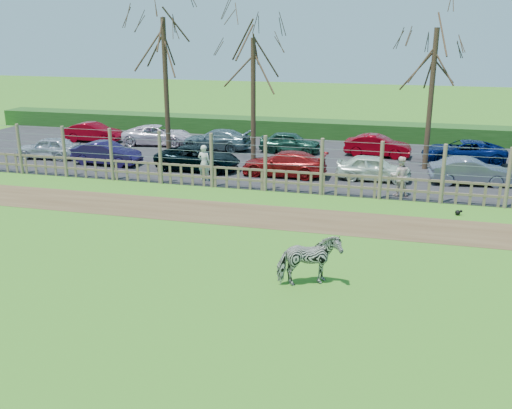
% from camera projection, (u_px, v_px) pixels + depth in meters
% --- Properties ---
extents(ground, '(120.00, 120.00, 0.00)m').
position_uv_depth(ground, '(206.00, 258.00, 18.12)').
color(ground, '#50A028').
rests_on(ground, ground).
extents(dirt_strip, '(34.00, 2.80, 0.01)m').
position_uv_depth(dirt_strip, '(244.00, 215.00, 22.27)').
color(dirt_strip, brown).
rests_on(dirt_strip, ground).
extents(asphalt, '(44.00, 13.00, 0.04)m').
position_uv_depth(asphalt, '(293.00, 159.00, 31.51)').
color(asphalt, '#232326').
rests_on(asphalt, ground).
extents(hedge, '(46.00, 2.00, 1.10)m').
position_uv_depth(hedge, '(313.00, 129.00, 37.82)').
color(hedge, '#1E4716').
rests_on(hedge, ground).
extents(fence, '(30.16, 0.16, 2.50)m').
position_uv_depth(fence, '(265.00, 173.00, 25.27)').
color(fence, brown).
rests_on(fence, ground).
extents(tree_left, '(4.80, 4.80, 7.88)m').
position_uv_depth(tree_left, '(165.00, 55.00, 29.55)').
color(tree_left, '#3D2B1E').
rests_on(tree_left, ground).
extents(tree_mid, '(4.80, 4.80, 6.83)m').
position_uv_depth(tree_mid, '(253.00, 70.00, 29.62)').
color(tree_mid, '#3D2B1E').
rests_on(tree_mid, ground).
extents(tree_right, '(4.80, 4.80, 7.35)m').
position_uv_depth(tree_right, '(434.00, 65.00, 27.82)').
color(tree_right, '#3D2B1E').
rests_on(tree_right, ground).
extents(zebra, '(1.93, 1.51, 1.49)m').
position_uv_depth(zebra, '(309.00, 261.00, 16.00)').
color(zebra, gray).
rests_on(zebra, ground).
extents(visitor_a, '(0.68, 0.49, 1.72)m').
position_uv_depth(visitor_a, '(204.00, 163.00, 26.78)').
color(visitor_a, beige).
rests_on(visitor_a, asphalt).
extents(visitor_b, '(0.90, 0.73, 1.72)m').
position_uv_depth(visitor_b, '(400.00, 176.00, 24.41)').
color(visitor_b, beige).
rests_on(visitor_b, asphalt).
extents(crow, '(0.27, 0.20, 0.22)m').
position_uv_depth(crow, '(458.00, 212.00, 22.19)').
color(crow, black).
rests_on(crow, ground).
extents(car_0, '(3.63, 1.71, 1.20)m').
position_uv_depth(car_0, '(49.00, 148.00, 31.51)').
color(car_0, '#ACB1BE').
rests_on(car_0, asphalt).
extents(car_1, '(3.68, 1.39, 1.20)m').
position_uv_depth(car_1, '(107.00, 153.00, 30.09)').
color(car_1, '#1B1340').
rests_on(car_1, asphalt).
extents(car_2, '(4.37, 2.11, 1.20)m').
position_uv_depth(car_2, '(198.00, 158.00, 28.96)').
color(car_2, black).
rests_on(car_2, asphalt).
extents(car_3, '(4.17, 1.76, 1.20)m').
position_uv_depth(car_3, '(284.00, 164.00, 27.81)').
color(car_3, maroon).
rests_on(car_3, asphalt).
extents(car_4, '(3.52, 1.42, 1.20)m').
position_uv_depth(car_4, '(374.00, 168.00, 27.01)').
color(car_4, silver).
rests_on(car_4, asphalt).
extents(car_5, '(3.76, 1.67, 1.20)m').
position_uv_depth(car_5, '(470.00, 171.00, 26.31)').
color(car_5, slate).
rests_on(car_5, asphalt).
extents(car_7, '(3.65, 1.29, 1.20)m').
position_uv_depth(car_7, '(94.00, 132.00, 36.07)').
color(car_7, maroon).
rests_on(car_7, asphalt).
extents(car_8, '(4.55, 2.55, 1.20)m').
position_uv_depth(car_8, '(158.00, 135.00, 35.16)').
color(car_8, silver).
rests_on(car_8, asphalt).
extents(car_9, '(4.21, 1.87, 1.20)m').
position_uv_depth(car_9, '(216.00, 140.00, 33.75)').
color(car_9, slate).
rests_on(car_9, asphalt).
extents(car_10, '(3.54, 1.47, 1.20)m').
position_uv_depth(car_10, '(290.00, 142.00, 32.99)').
color(car_10, '#1A4232').
rests_on(car_10, asphalt).
extents(car_11, '(3.73, 1.57, 1.20)m').
position_uv_depth(car_11, '(378.00, 146.00, 31.98)').
color(car_11, maroon).
rests_on(car_11, asphalt).
extents(car_12, '(4.47, 2.35, 1.20)m').
position_uv_depth(car_12, '(463.00, 152.00, 30.50)').
color(car_12, '#051450').
rests_on(car_12, asphalt).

